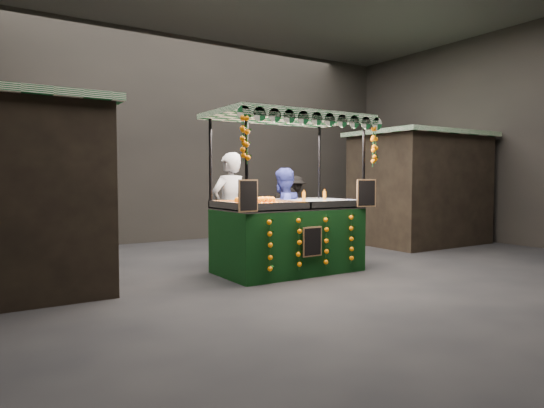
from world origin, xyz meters
TOP-DOWN VIEW (x-y plane):
  - ground at (0.00, 0.00)m, footprint 12.00×12.00m
  - market_hall at (0.00, 0.00)m, footprint 12.10×10.10m
  - neighbour_stall_right at (4.40, 1.50)m, footprint 3.00×2.20m
  - juice_stall at (-0.18, 0.25)m, footprint 2.65×1.56m
  - vendor_grey at (-0.74, 1.30)m, footprint 0.80×0.60m
  - vendor_blue at (0.22, 1.05)m, footprint 0.95×0.80m
  - shopper_1 at (3.70, 1.80)m, footprint 0.95×0.86m
  - shopper_2 at (1.53, 2.85)m, footprint 0.98×0.44m
  - shopper_3 at (3.01, 4.60)m, footprint 0.99×1.19m

SIDE VIEW (x-z plane):
  - ground at x=0.00m, z-range 0.00..0.00m
  - juice_stall at x=-0.18m, z-range -0.49..2.07m
  - shopper_1 at x=3.70m, z-range 0.00..1.60m
  - shopper_3 at x=3.01m, z-range 0.00..1.60m
  - shopper_2 at x=1.53m, z-range 0.00..1.64m
  - vendor_blue at x=0.22m, z-range 0.00..1.72m
  - vendor_grey at x=-0.74m, z-range 0.00..1.98m
  - neighbour_stall_right at x=4.40m, z-range 0.01..2.61m
  - market_hall at x=0.00m, z-range 0.86..5.91m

